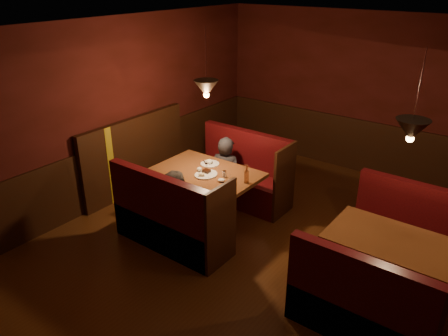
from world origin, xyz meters
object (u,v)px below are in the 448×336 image
Objects in this scene: main_table at (209,183)px; diner_b at (176,196)px; second_table at (388,254)px; second_bench_far at (409,239)px; main_bench_far at (243,179)px; main_bench_near at (170,224)px; second_bench_near at (362,311)px; diner_a at (226,160)px.

diner_b is at bearing -91.28° from main_table.
main_table is 2.69m from second_table.
second_table is 0.84m from second_bench_far.
main_bench_near is at bearing -90.00° from main_bench_far.
second_bench_near is at bearing -18.49° from main_table.
diner_a is at bearing 96.52° from main_bench_near.
second_bench_far is 1.00× the size of second_bench_near.
main_bench_near is 3.13m from second_bench_far.
main_bench_far is 2.70m from second_bench_far.
second_bench_far is (2.70, -0.16, -0.02)m from main_bench_far.
diner_b is (-0.02, -0.69, 0.06)m from main_table.
second_bench_far and second_bench_near have the same top height.
second_bench_far is 2.90m from diner_a.
second_bench_far is at bearing 90.00° from second_bench_near.
second_bench_far is at bearing -3.30° from main_bench_far.
second_bench_far is (2.70, 1.59, -0.02)m from main_bench_near.
diner_b reaches higher than main_bench_far.
second_bench_near is 1.01× the size of diner_a.
main_bench_far is at bearing 90.00° from main_bench_near.
second_bench_far is (2.72, 0.72, -0.29)m from main_table.
main_bench_far is 1.75m from main_bench_near.
diner_a is (-0.17, -0.24, 0.37)m from main_bench_far.
main_bench_near is 2.70m from second_bench_near.
main_bench_near is 1.12× the size of second_bench_far.
main_bench_far is 3.23m from second_bench_near.
main_bench_far is at bearing 88.83° from main_table.
main_bench_near is at bearing 81.66° from diner_a.
second_bench_far is 1.08× the size of diner_b.
second_bench_near is at bearing -87.80° from second_table.
main_bench_far is 1.00× the size of main_bench_near.
main_bench_far is 1.24× the size of second_table.
diner_a is (-0.17, 1.51, 0.37)m from main_bench_near.
main_bench_far is 1.60m from diner_b.
diner_a reaches higher than main_bench_near.
second_bench_near is (0.00, -1.63, 0.00)m from second_bench_far.
diner_b is (-0.03, -1.56, 0.33)m from main_bench_far.
main_bench_far is at bearing 83.87° from diner_b.
diner_a is 1.33m from diner_b.
diner_b is at bearing -91.22° from main_bench_far.
diner_a is (-2.84, 0.73, 0.17)m from second_table.
main_table is 0.91m from main_bench_far.
main_bench_far is 1.14× the size of diner_a.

